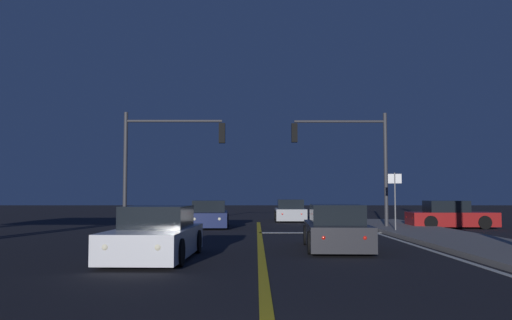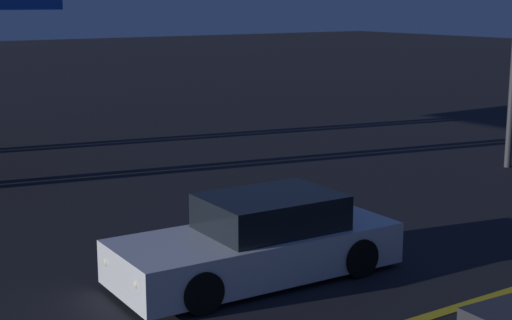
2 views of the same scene
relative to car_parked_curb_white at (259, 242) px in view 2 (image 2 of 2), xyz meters
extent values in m
cube|color=silver|center=(0.00, -0.07, -0.14)|extent=(1.96, 4.72, 0.68)
cube|color=black|center=(0.01, 0.21, 0.46)|extent=(1.63, 2.19, 0.60)
cylinder|color=black|center=(0.80, -1.54, -0.26)|extent=(0.24, 0.65, 0.64)
cylinder|color=black|center=(-0.89, -1.49, -0.26)|extent=(0.24, 0.65, 0.64)
cylinder|color=black|center=(0.89, 1.35, -0.26)|extent=(0.24, 0.65, 0.64)
cylinder|color=black|center=(-0.80, 1.40, -0.26)|extent=(0.24, 0.65, 0.64)
sphere|color=#FFF4CC|center=(0.49, -2.36, -0.06)|extent=(0.18, 0.18, 0.18)
sphere|color=#FFF4CC|center=(-0.64, -2.32, -0.06)|extent=(0.18, 0.18, 0.18)
sphere|color=red|center=(0.63, 2.20, -0.06)|extent=(0.14, 0.14, 0.14)
sphere|color=red|center=(-0.49, 2.23, -0.06)|extent=(0.14, 0.14, 0.14)
camera|label=1|loc=(2.56, -13.90, 1.05)|focal=37.94mm
camera|label=2|loc=(9.97, -6.77, 3.83)|focal=54.81mm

